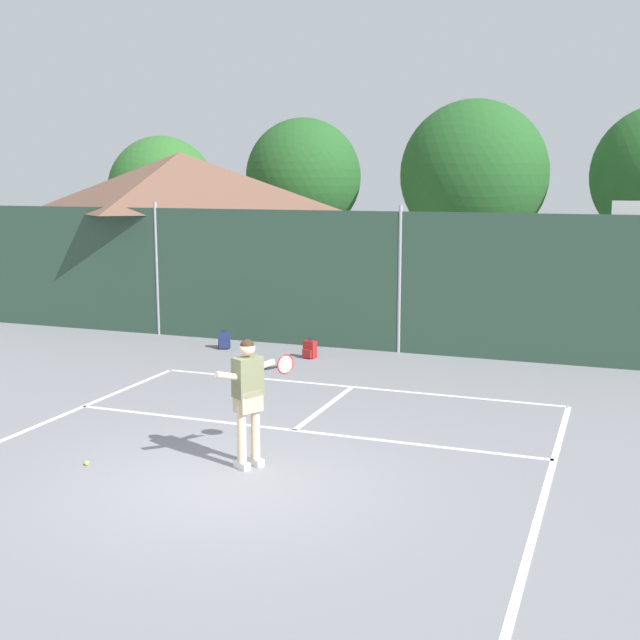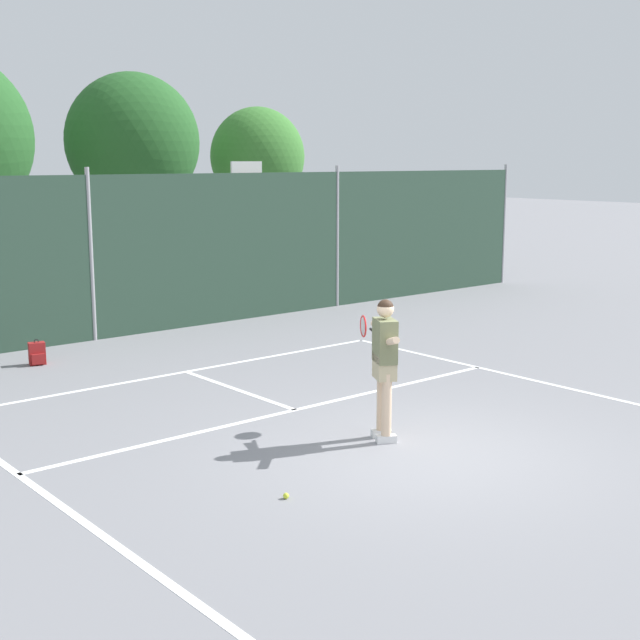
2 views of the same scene
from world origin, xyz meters
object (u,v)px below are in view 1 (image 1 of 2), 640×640
(tennis_player, at_px, (249,391))
(backpack_navy, at_px, (224,341))
(basketball_hoop, at_px, (630,255))
(tennis_ball, at_px, (87,463))
(backpack_red, at_px, (310,350))

(tennis_player, distance_m, backpack_navy, 8.37)
(tennis_player, relative_size, backpack_navy, 4.01)
(basketball_hoop, relative_size, backpack_navy, 7.67)
(tennis_player, bearing_deg, tennis_ball, -160.60)
(backpack_red, bearing_deg, tennis_player, -75.67)
(tennis_ball, bearing_deg, basketball_hoop, 56.52)
(tennis_ball, distance_m, backpack_navy, 8.25)
(backpack_navy, bearing_deg, basketball_hoop, 17.08)
(basketball_hoop, height_order, backpack_red, basketball_hoop)
(basketball_hoop, relative_size, backpack_red, 7.67)
(backpack_navy, relative_size, backpack_red, 1.00)
(backpack_navy, distance_m, backpack_red, 2.32)
(tennis_player, bearing_deg, backpack_navy, 119.44)
(tennis_ball, height_order, backpack_red, backpack_red)
(basketball_hoop, bearing_deg, backpack_red, -155.70)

